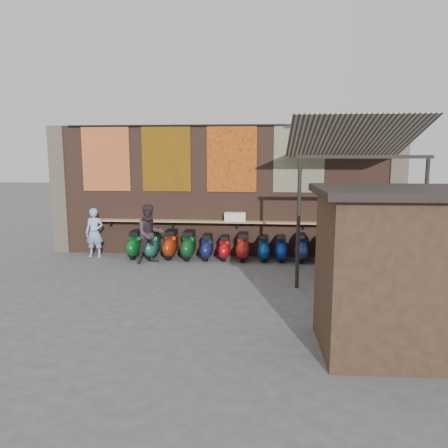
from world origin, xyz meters
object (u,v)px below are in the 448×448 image
object	(u,v)px
scooter_stool_1	(153,244)
scooter_stool_6	(243,247)
scooter_stool_4	(207,247)
shopper_navy	(373,253)
scooter_stool_5	(225,248)
diner_right	(150,234)
scooter_stool_0	(136,244)
scooter_stool_9	(301,248)
scooter_stool_2	(171,244)
scooter_stool_7	(264,248)
diner_left	(94,233)
shopper_grey	(420,251)
shelf_box	(235,217)
shopper_tan	(334,248)
market_stall	(398,275)
scooter_stool_8	(281,248)
scooter_stool_3	(189,245)
scooter_stool_10	(321,249)

from	to	relation	value
scooter_stool_1	scooter_stool_6	world-z (taller)	scooter_stool_1
scooter_stool_4	shopper_navy	world-z (taller)	shopper_navy
scooter_stool_5	diner_right	xyz separation A→B (m)	(-2.11, -0.62, 0.50)
scooter_stool_0	scooter_stool_9	xyz separation A→B (m)	(4.99, 0.05, -0.01)
scooter_stool_1	scooter_stool_2	bearing A→B (deg)	7.07
scooter_stool_7	diner_left	world-z (taller)	diner_left
diner_left	shopper_grey	distance (m)	9.14
scooter_stool_0	scooter_stool_1	distance (m)	0.54
shelf_box	scooter_stool_2	xyz separation A→B (m)	(-1.94, -0.25, -0.83)
scooter_stool_2	shopper_grey	world-z (taller)	shopper_grey
scooter_stool_0	shopper_tan	size ratio (longest dim) A/B	0.55
scooter_stool_6	market_stall	world-z (taller)	market_stall
shelf_box	scooter_stool_2	world-z (taller)	shelf_box
scooter_stool_8	shopper_tan	size ratio (longest dim) A/B	0.49
diner_left	shopper_tan	world-z (taller)	shopper_tan
scooter_stool_3	scooter_stool_9	distance (m)	3.34
scooter_stool_4	scooter_stool_9	world-z (taller)	scooter_stool_9
diner_left	shopper_grey	world-z (taller)	shopper_grey
scooter_stool_6	market_stall	size ratio (longest dim) A/B	0.34
scooter_stool_3	shopper_grey	distance (m)	6.39
scooter_stool_5	scooter_stool_7	xyz separation A→B (m)	(1.17, 0.01, 0.01)
scooter_stool_2	shopper_grey	xyz separation A→B (m)	(6.41, -2.59, 0.52)
shopper_tan	scooter_stool_0	bearing A→B (deg)	123.06
scooter_stool_6	scooter_stool_5	bearing A→B (deg)	179.62
shopper_navy	shopper_tan	size ratio (longest dim) A/B	1.14
scooter_stool_6	scooter_stool_1	bearing A→B (deg)	-179.39
scooter_stool_6	scooter_stool_9	size ratio (longest dim) A/B	1.00
scooter_stool_8	diner_right	bearing A→B (deg)	-170.45
shelf_box	shopper_navy	bearing A→B (deg)	-40.49
scooter_stool_0	shopper_tan	distance (m)	5.92
shelf_box	scooter_stool_0	distance (m)	3.15
scooter_stool_1	market_stall	distance (m)	8.04
scooter_stool_10	scooter_stool_3	bearing A→B (deg)	-179.11
diner_left	market_stall	size ratio (longest dim) A/B	0.60
scooter_stool_10	scooter_stool_6	bearing A→B (deg)	-179.28
scooter_stool_3	diner_right	bearing A→B (deg)	-150.53
scooter_stool_8	diner_left	xyz separation A→B (m)	(-5.69, -0.04, 0.39)
diner_left	market_stall	distance (m)	9.36
diner_right	scooter_stool_4	bearing A→B (deg)	-12.07
shopper_navy	scooter_stool_5	bearing A→B (deg)	-74.62
scooter_stool_6	scooter_stool_8	bearing A→B (deg)	1.32
shopper_grey	scooter_stool_3	bearing A→B (deg)	-7.53
scooter_stool_0	market_stall	distance (m)	8.42
scooter_stool_6	scooter_stool_9	world-z (taller)	scooter_stool_6
scooter_stool_0	scooter_stool_3	distance (m)	1.65
scooter_stool_4	scooter_stool_7	bearing A→B (deg)	1.17
scooter_stool_10	scooter_stool_0	bearing A→B (deg)	-179.52
scooter_stool_3	scooter_stool_9	xyz separation A→B (m)	(3.34, 0.06, -0.02)
scooter_stool_3	shopper_tan	distance (m)	4.36
scooter_stool_3	scooter_stool_1	bearing A→B (deg)	179.85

